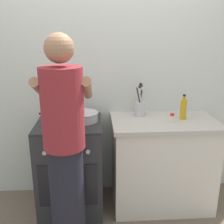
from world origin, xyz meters
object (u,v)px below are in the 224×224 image
at_px(pot, 53,118).
at_px(utensil_crock, 140,106).
at_px(spice_bottle, 172,118).
at_px(mixing_bowl, 84,116).
at_px(stove_range, 71,166).
at_px(oil_bottle, 183,109).
at_px(person, 65,152).

bearing_deg(pot, utensil_crock, 12.91).
bearing_deg(spice_bottle, mixing_bowl, 174.21).
xyz_separation_m(stove_range, mixing_bowl, (0.14, 0.02, 0.50)).
height_order(mixing_bowl, oil_bottle, oil_bottle).
distance_m(mixing_bowl, spice_bottle, 0.82).
relative_size(mixing_bowl, person, 0.16).
height_order(stove_range, pot, pot).
xyz_separation_m(pot, spice_bottle, (1.09, -0.03, -0.01)).
xyz_separation_m(utensil_crock, spice_bottle, (0.26, -0.22, -0.06)).
bearing_deg(oil_bottle, mixing_bowl, -179.26).
distance_m(pot, person, 0.55).
bearing_deg(utensil_crock, oil_bottle, -17.30).
relative_size(stove_range, pot, 3.77).
distance_m(stove_range, mixing_bowl, 0.52).
bearing_deg(utensil_crock, mixing_bowl, -166.21).
distance_m(spice_bottle, person, 1.05).
bearing_deg(pot, oil_bottle, 3.14).
height_order(stove_range, mixing_bowl, mixing_bowl).
bearing_deg(mixing_bowl, stove_range, -170.28).
distance_m(pot, mixing_bowl, 0.29).
height_order(stove_range, oil_bottle, oil_bottle).
bearing_deg(pot, spice_bottle, -1.43).
bearing_deg(pot, stove_range, 12.56).
xyz_separation_m(spice_bottle, person, (-0.93, -0.49, -0.08)).
xyz_separation_m(oil_bottle, person, (-1.06, -0.58, -0.14)).
distance_m(oil_bottle, person, 1.22).
distance_m(stove_range, utensil_crock, 0.90).
bearing_deg(mixing_bowl, spice_bottle, -5.79).
height_order(pot, utensil_crock, utensil_crock).
bearing_deg(oil_bottle, spice_bottle, -144.49).
relative_size(spice_bottle, oil_bottle, 0.35).
bearing_deg(person, mixing_bowl, 78.37).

